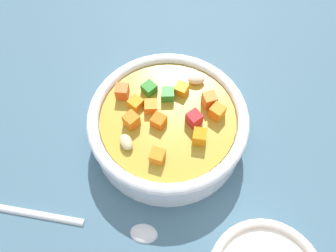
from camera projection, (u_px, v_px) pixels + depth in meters
The scene contains 3 objects.
ground_plane at pixel (168, 139), 43.63cm from camera, with size 140.00×140.00×2.00cm, color #42667A.
soup_bowl_main at pixel (168, 124), 40.34cm from camera, with size 18.55×18.55×6.08cm.
spoon at pixel (71, 220), 37.20cm from camera, with size 21.88×2.43×0.92cm.
Camera 1 is at (-4.23, 19.36, 37.91)cm, focal length 36.55 mm.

